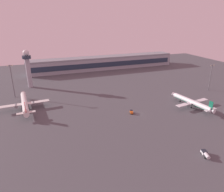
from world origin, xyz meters
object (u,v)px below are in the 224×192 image
(apron_light_central, at_px, (211,76))
(airplane_near_gate, at_px, (192,102))
(fuel_truck, at_px, (205,154))
(cargo_loader, at_px, (131,112))
(apron_light_west, at_px, (12,79))
(airplane_terminal_side, at_px, (25,103))
(control_tower, at_px, (28,66))

(apron_light_central, bearing_deg, airplane_near_gate, -147.91)
(airplane_near_gate, xyz_separation_m, fuel_truck, (-35.56, -52.11, -2.51))
(cargo_loader, relative_size, fuel_truck, 0.68)
(cargo_loader, bearing_deg, apron_light_central, 30.06)
(apron_light_west, bearing_deg, airplane_terminal_side, -73.77)
(airplane_near_gate, relative_size, apron_light_west, 1.41)
(control_tower, relative_size, cargo_loader, 8.05)
(fuel_truck, bearing_deg, apron_light_west, 144.80)
(apron_light_west, height_order, apron_light_central, apron_light_west)
(fuel_truck, bearing_deg, airplane_terminal_side, 149.80)
(airplane_near_gate, xyz_separation_m, apron_light_central, (42.01, 26.35, 10.17))
(apron_light_central, bearing_deg, cargo_loader, -167.07)
(airplane_terminal_side, relative_size, apron_light_central, 1.87)
(apron_light_west, bearing_deg, control_tower, 62.31)
(airplane_near_gate, distance_m, apron_light_west, 147.26)
(airplane_terminal_side, relative_size, fuel_truck, 6.87)
(control_tower, xyz_separation_m, apron_light_west, (-12.98, -24.73, -5.13))
(control_tower, distance_m, apron_light_central, 172.25)
(cargo_loader, bearing_deg, airplane_terminal_side, 170.61)
(airplane_terminal_side, bearing_deg, cargo_loader, -30.09)
(cargo_loader, relative_size, apron_light_west, 0.16)
(apron_light_west, xyz_separation_m, apron_light_central, (170.57, -44.45, -1.96))
(airplane_near_gate, height_order, apron_light_central, apron_light_central)
(fuel_truck, bearing_deg, apron_light_central, 63.01)
(airplane_terminal_side, bearing_deg, airplane_near_gate, -22.54)
(airplane_terminal_side, xyz_separation_m, cargo_loader, (71.47, -35.66, -3.25))
(control_tower, relative_size, airplane_near_gate, 0.91)
(airplane_terminal_side, xyz_separation_m, fuel_truck, (84.39, -93.34, -3.06))
(fuel_truck, distance_m, apron_light_west, 154.82)
(control_tower, height_order, apron_light_west, control_tower)
(fuel_truck, bearing_deg, airplane_near_gate, 73.38)
(control_tower, bearing_deg, apron_light_central, -23.70)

